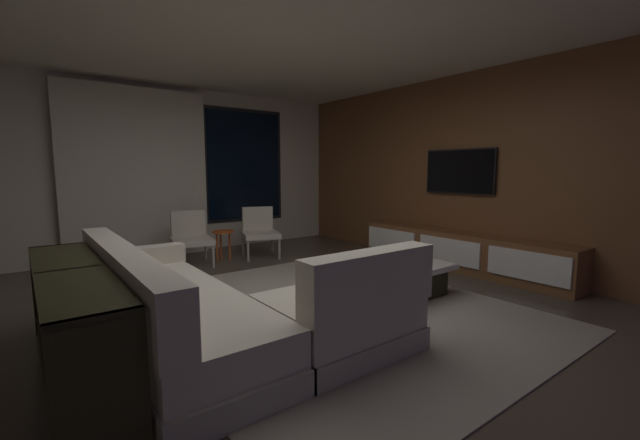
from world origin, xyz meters
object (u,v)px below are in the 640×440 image
at_px(sectional_couch, 216,312).
at_px(mounted_tv, 459,171).
at_px(book_stack_on_coffee_table, 393,255).
at_px(console_table_behind_couch, 74,316).
at_px(accent_chair_near_window, 260,229).
at_px(accent_chair_by_curtain, 191,235).
at_px(coffee_table, 383,276).
at_px(media_console, 461,252).
at_px(side_stool, 223,236).

bearing_deg(sectional_couch, mounted_tv, 7.06).
relative_size(book_stack_on_coffee_table, console_table_behind_couch, 0.15).
bearing_deg(accent_chair_near_window, accent_chair_by_curtain, 175.21).
distance_m(coffee_table, accent_chair_near_window, 2.56).
xyz_separation_m(sectional_couch, accent_chair_near_window, (1.87, 2.74, 0.14)).
relative_size(accent_chair_near_window, mounted_tv, 0.73).
xyz_separation_m(sectional_couch, accent_chair_by_curtain, (0.80, 2.83, 0.14)).
relative_size(accent_chair_by_curtain, media_console, 0.25).
distance_m(sectional_couch, side_stool, 3.06).
bearing_deg(mounted_tv, book_stack_on_coffee_table, -171.02).
bearing_deg(accent_chair_near_window, console_table_behind_couch, -136.87).
bearing_deg(book_stack_on_coffee_table, accent_chair_by_curtain, 118.60).
bearing_deg(console_table_behind_couch, book_stack_on_coffee_table, 1.64).
bearing_deg(coffee_table, media_console, 2.70).
distance_m(accent_chair_near_window, mounted_tv, 3.13).
xyz_separation_m(accent_chair_by_curtain, media_console, (2.85, -2.56, -0.18)).
xyz_separation_m(sectional_couch, side_stool, (1.27, 2.78, 0.08)).
bearing_deg(sectional_couch, coffee_table, 5.61).
height_order(media_console, mounted_tv, mounted_tv).
height_order(book_stack_on_coffee_table, accent_chair_by_curtain, accent_chair_by_curtain).
xyz_separation_m(sectional_couch, media_console, (3.64, 0.28, -0.04)).
bearing_deg(mounted_tv, accent_chair_by_curtain, 142.09).
distance_m(coffee_table, mounted_tv, 2.15).
height_order(sectional_couch, book_stack_on_coffee_table, sectional_couch).
height_order(side_stool, mounted_tv, mounted_tv).
xyz_separation_m(coffee_table, accent_chair_near_window, (-0.16, 2.54, 0.25)).
distance_m(book_stack_on_coffee_table, accent_chair_near_window, 2.54).
relative_size(accent_chair_near_window, accent_chair_by_curtain, 1.00).
bearing_deg(mounted_tv, side_stool, 137.83).
relative_size(sectional_couch, mounted_tv, 2.33).
bearing_deg(accent_chair_by_curtain, coffee_table, -64.84).
distance_m(sectional_couch, accent_chair_by_curtain, 2.94).
bearing_deg(console_table_behind_couch, sectional_couch, -8.16).
height_order(sectional_couch, accent_chair_by_curtain, sectional_couch).
relative_size(book_stack_on_coffee_table, media_console, 0.10).
bearing_deg(accent_chair_by_curtain, accent_chair_near_window, -4.79).
height_order(mounted_tv, console_table_behind_couch, mounted_tv).
distance_m(side_stool, media_console, 3.45).
height_order(accent_chair_near_window, console_table_behind_couch, accent_chair_near_window).
bearing_deg(coffee_table, console_table_behind_couch, -178.66).
xyz_separation_m(side_stool, mounted_tv, (2.55, -2.31, 0.98)).
distance_m(accent_chair_near_window, accent_chair_by_curtain, 1.08).
bearing_deg(book_stack_on_coffee_table, side_stool, 110.30).
bearing_deg(book_stack_on_coffee_table, accent_chair_near_window, 97.87).
xyz_separation_m(accent_chair_near_window, accent_chair_by_curtain, (-1.07, 0.09, 0.00)).
height_order(accent_chair_by_curtain, side_stool, accent_chair_by_curtain).
xyz_separation_m(book_stack_on_coffee_table, media_console, (1.42, 0.06, -0.15)).
bearing_deg(side_stool, accent_chair_by_curtain, 174.47).
distance_m(media_console, console_table_behind_couch, 4.56).
xyz_separation_m(accent_chair_near_window, media_console, (1.77, -2.47, -0.18)).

